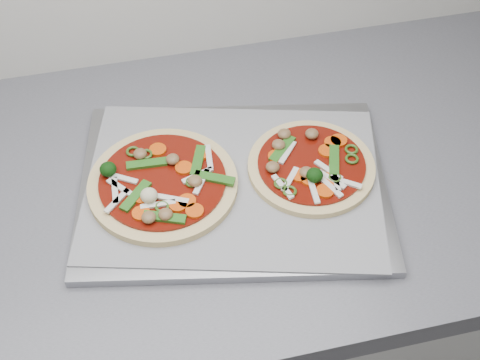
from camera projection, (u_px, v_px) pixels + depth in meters
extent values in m
cube|color=gray|center=(233.00, 185.00, 0.96)|extent=(0.49, 0.40, 0.01)
cube|color=gray|center=(233.00, 182.00, 0.96)|extent=(0.48, 0.40, 0.00)
cylinder|color=#D2BE7D|center=(163.00, 184.00, 0.95)|extent=(0.25, 0.25, 0.01)
cylinder|color=maroon|center=(162.00, 180.00, 0.94)|extent=(0.21, 0.21, 0.00)
cube|color=silver|center=(117.00, 201.00, 0.91)|extent=(0.04, 0.04, 0.00)
cylinder|color=#FC540C|center=(142.00, 197.00, 0.91)|extent=(0.03, 0.03, 0.00)
ellipsoid|color=beige|center=(149.00, 196.00, 0.91)|extent=(0.03, 0.03, 0.02)
cube|color=silver|center=(172.00, 199.00, 0.91)|extent=(0.05, 0.03, 0.00)
cylinder|color=#FC540C|center=(158.00, 150.00, 0.97)|extent=(0.03, 0.03, 0.00)
torus|color=#315417|center=(146.00, 154.00, 0.97)|extent=(0.03, 0.03, 0.00)
cube|color=#387021|center=(215.00, 178.00, 0.94)|extent=(0.06, 0.04, 0.00)
cube|color=silver|center=(209.00, 157.00, 0.96)|extent=(0.01, 0.05, 0.00)
ellipsoid|color=brown|center=(195.00, 181.00, 0.93)|extent=(0.02, 0.02, 0.01)
torus|color=#315417|center=(133.00, 151.00, 0.97)|extent=(0.03, 0.03, 0.00)
ellipsoid|color=brown|center=(173.00, 159.00, 0.96)|extent=(0.03, 0.03, 0.01)
torus|color=#315417|center=(162.00, 207.00, 0.90)|extent=(0.03, 0.03, 0.00)
cube|color=silver|center=(115.00, 191.00, 0.92)|extent=(0.01, 0.05, 0.00)
ellipsoid|color=brown|center=(140.00, 154.00, 0.96)|extent=(0.03, 0.03, 0.01)
cube|color=#387021|center=(147.00, 164.00, 0.95)|extent=(0.06, 0.02, 0.00)
cube|color=silver|center=(122.00, 178.00, 0.94)|extent=(0.04, 0.03, 0.00)
cylinder|color=#FC540C|center=(184.00, 168.00, 0.95)|extent=(0.03, 0.03, 0.00)
cylinder|color=#FC540C|center=(187.00, 201.00, 0.91)|extent=(0.03, 0.03, 0.00)
cylinder|color=#FC540C|center=(203.00, 153.00, 0.97)|extent=(0.03, 0.03, 0.00)
cube|color=#387021|center=(198.00, 161.00, 0.96)|extent=(0.03, 0.06, 0.00)
cylinder|color=#FC540C|center=(141.00, 213.00, 0.90)|extent=(0.03, 0.03, 0.00)
ellipsoid|color=#0E390C|center=(108.00, 169.00, 0.94)|extent=(0.03, 0.03, 0.02)
torus|color=#315417|center=(192.00, 182.00, 0.93)|extent=(0.02, 0.02, 0.00)
cube|color=silver|center=(121.00, 188.00, 0.92)|extent=(0.04, 0.04, 0.00)
cylinder|color=#FC540C|center=(195.00, 211.00, 0.90)|extent=(0.03, 0.03, 0.00)
ellipsoid|color=brown|center=(166.00, 214.00, 0.89)|extent=(0.02, 0.02, 0.01)
ellipsoid|color=brown|center=(149.00, 217.00, 0.89)|extent=(0.03, 0.03, 0.01)
cube|color=silver|center=(198.00, 175.00, 0.94)|extent=(0.05, 0.02, 0.00)
cube|color=silver|center=(202.00, 182.00, 0.93)|extent=(0.03, 0.05, 0.00)
cube|color=#387021|center=(136.00, 196.00, 0.92)|extent=(0.05, 0.05, 0.00)
ellipsoid|color=brown|center=(195.00, 181.00, 0.93)|extent=(0.03, 0.03, 0.01)
cylinder|color=#FC540C|center=(178.00, 205.00, 0.91)|extent=(0.03, 0.03, 0.00)
cube|color=#387021|center=(164.00, 217.00, 0.89)|extent=(0.06, 0.03, 0.00)
cube|color=silver|center=(158.00, 205.00, 0.91)|extent=(0.05, 0.01, 0.00)
cylinder|color=#D2BE7D|center=(311.00, 167.00, 0.97)|extent=(0.21, 0.21, 0.01)
cylinder|color=maroon|center=(312.00, 164.00, 0.96)|extent=(0.18, 0.18, 0.00)
cube|color=silver|center=(335.00, 178.00, 0.94)|extent=(0.01, 0.05, 0.00)
torus|color=#315417|center=(335.00, 178.00, 0.94)|extent=(0.02, 0.02, 0.00)
cylinder|color=#FC540C|center=(309.00, 179.00, 0.94)|extent=(0.04, 0.04, 0.00)
ellipsoid|color=#0E390C|center=(315.00, 175.00, 0.93)|extent=(0.03, 0.03, 0.02)
cube|color=#387021|center=(282.00, 149.00, 0.98)|extent=(0.05, 0.05, 0.00)
cube|color=silver|center=(313.00, 190.00, 0.92)|extent=(0.01, 0.05, 0.00)
cube|color=silver|center=(290.00, 179.00, 0.94)|extent=(0.04, 0.04, 0.00)
cube|color=silver|center=(345.00, 182.00, 0.93)|extent=(0.04, 0.03, 0.00)
ellipsoid|color=brown|center=(279.00, 145.00, 0.98)|extent=(0.03, 0.03, 0.01)
cylinder|color=#FC540C|center=(325.00, 191.00, 0.92)|extent=(0.04, 0.04, 0.00)
cube|color=silver|center=(331.00, 179.00, 0.94)|extent=(0.03, 0.04, 0.00)
torus|color=#315417|center=(290.00, 191.00, 0.92)|extent=(0.03, 0.03, 0.00)
cylinder|color=#FC540C|center=(339.00, 140.00, 0.99)|extent=(0.03, 0.03, 0.00)
cube|color=silver|center=(283.00, 187.00, 0.93)|extent=(0.02, 0.05, 0.00)
ellipsoid|color=brown|center=(312.00, 134.00, 0.99)|extent=(0.02, 0.02, 0.01)
torus|color=#315417|center=(352.00, 159.00, 0.96)|extent=(0.02, 0.02, 0.00)
cylinder|color=#FC540C|center=(327.00, 151.00, 0.98)|extent=(0.03, 0.03, 0.00)
torus|color=#315417|center=(281.00, 183.00, 0.93)|extent=(0.02, 0.02, 0.00)
cylinder|color=#FC540C|center=(330.00, 180.00, 0.94)|extent=(0.03, 0.03, 0.00)
ellipsoid|color=brown|center=(284.00, 134.00, 0.99)|extent=(0.03, 0.03, 0.01)
torus|color=#315417|center=(351.00, 149.00, 0.98)|extent=(0.03, 0.03, 0.00)
cylinder|color=#FC540C|center=(300.00, 175.00, 0.94)|extent=(0.03, 0.03, 0.00)
ellipsoid|color=brown|center=(306.00, 172.00, 0.94)|extent=(0.03, 0.03, 0.01)
cylinder|color=#FC540C|center=(332.00, 143.00, 0.99)|extent=(0.03, 0.03, 0.00)
cube|color=silver|center=(287.00, 152.00, 0.97)|extent=(0.04, 0.04, 0.00)
cylinder|color=#FC540C|center=(276.00, 156.00, 0.97)|extent=(0.03, 0.03, 0.00)
cube|color=silver|center=(328.00, 170.00, 0.95)|extent=(0.03, 0.05, 0.00)
cube|color=#387021|center=(334.00, 160.00, 0.96)|extent=(0.03, 0.06, 0.00)
ellipsoid|color=brown|center=(273.00, 167.00, 0.95)|extent=(0.03, 0.03, 0.01)
cube|color=silver|center=(330.00, 186.00, 0.93)|extent=(0.03, 0.05, 0.00)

